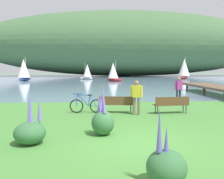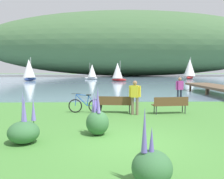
% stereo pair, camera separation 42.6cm
% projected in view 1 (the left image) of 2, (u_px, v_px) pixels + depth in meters
% --- Properties ---
extents(ground_plane, '(200.00, 200.00, 0.00)m').
position_uv_depth(ground_plane, '(136.00, 143.00, 7.72)').
color(ground_plane, '#478438').
extents(bay_water, '(180.00, 80.00, 0.04)m').
position_uv_depth(bay_water, '(102.00, 78.00, 56.77)').
color(bay_water, '#7A99B2').
rests_on(bay_water, ground).
extents(distant_hillside, '(89.14, 28.00, 18.45)m').
position_uv_depth(distant_hillside, '(127.00, 44.00, 71.71)').
color(distant_hillside, '#42663D').
rests_on(distant_hillside, bay_water).
extents(park_bench_near_camera, '(1.85, 0.70, 0.88)m').
position_uv_depth(park_bench_near_camera, '(116.00, 103.00, 12.86)').
color(park_bench_near_camera, brown).
rests_on(park_bench_near_camera, ground).
extents(park_bench_further_along, '(1.84, 0.67, 0.88)m').
position_uv_depth(park_bench_further_along, '(171.00, 103.00, 12.66)').
color(park_bench_further_along, brown).
rests_on(park_bench_further_along, ground).
extents(bicycle_leaning_near_bench, '(1.77, 0.16, 1.01)m').
position_uv_depth(bicycle_leaning_near_bench, '(86.00, 105.00, 12.84)').
color(bicycle_leaning_near_bench, black).
rests_on(bicycle_leaning_near_bench, ground).
extents(person_at_shoreline, '(0.58, 0.33, 1.71)m').
position_uv_depth(person_at_shoreline, '(179.00, 88.00, 16.66)').
color(person_at_shoreline, '#282D47').
rests_on(person_at_shoreline, ground).
extents(person_on_the_grass, '(0.57, 0.35, 1.71)m').
position_uv_depth(person_on_the_grass, '(137.00, 95.00, 12.31)').
color(person_on_the_grass, '#72604C').
rests_on(person_on_the_grass, ground).
extents(echium_bush_closest_to_camera, '(0.97, 0.97, 1.61)m').
position_uv_depth(echium_bush_closest_to_camera, '(30.00, 131.00, 7.56)').
color(echium_bush_closest_to_camera, '#386B3D').
rests_on(echium_bush_closest_to_camera, ground).
extents(echium_bush_beside_closest, '(0.80, 0.80, 1.73)m').
position_uv_depth(echium_bush_beside_closest, '(103.00, 121.00, 8.58)').
color(echium_bush_beside_closest, '#386B3D').
rests_on(echium_bush_beside_closest, ground).
extents(echium_bush_mid_cluster, '(0.82, 0.82, 1.57)m').
position_uv_depth(echium_bush_mid_cluster, '(166.00, 165.00, 4.91)').
color(echium_bush_mid_cluster, '#386B3D').
rests_on(echium_bush_mid_cluster, ground).
extents(sailboat_nearest_to_shore, '(2.98, 2.65, 3.57)m').
position_uv_depth(sailboat_nearest_to_shore, '(113.00, 72.00, 42.99)').
color(sailboat_nearest_to_shore, '#B22323').
rests_on(sailboat_nearest_to_shore, bay_water).
extents(sailboat_mid_bay, '(3.33, 3.91, 4.62)m').
position_uv_depth(sailboat_mid_bay, '(184.00, 69.00, 51.68)').
color(sailboat_mid_bay, '#B22323').
rests_on(sailboat_mid_bay, bay_water).
extents(sailboat_toward_hillside, '(3.00, 2.20, 3.41)m').
position_uv_depth(sailboat_toward_hillside, '(87.00, 71.00, 50.64)').
color(sailboat_toward_hillside, white).
rests_on(sailboat_toward_hillside, bay_water).
extents(sailboat_far_off, '(2.65, 3.78, 4.28)m').
position_uv_depth(sailboat_far_off, '(24.00, 70.00, 43.97)').
color(sailboat_far_off, navy).
rests_on(sailboat_far_off, bay_water).
extents(pier_dock, '(2.40, 10.00, 0.80)m').
position_uv_depth(pier_dock, '(215.00, 87.00, 21.46)').
color(pier_dock, brown).
rests_on(pier_dock, ground).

